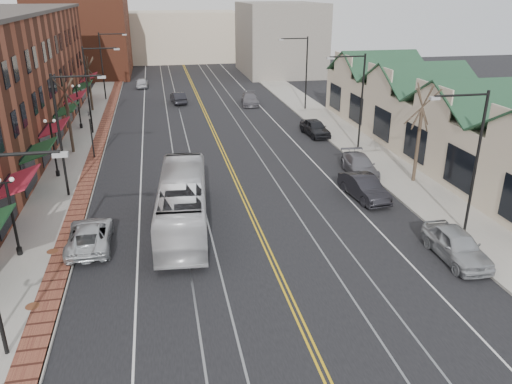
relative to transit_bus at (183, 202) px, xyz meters
name	(u,v)px	position (x,y,z in m)	size (l,w,h in m)	color
ground	(299,320)	(4.19, -9.93, -1.55)	(160.00, 160.00, 0.00)	black
sidewalk_left	(70,176)	(-7.81, 10.07, -1.48)	(4.00, 120.00, 0.15)	gray
sidewalk_right	(373,156)	(16.19, 10.07, -1.48)	(4.00, 120.00, 0.15)	gray
building_right	(442,127)	(22.19, 10.07, 0.75)	(8.00, 36.00, 4.60)	beige
backdrop_left	(83,30)	(-11.81, 60.07, 5.45)	(14.00, 18.00, 14.00)	brown
backdrop_mid	(180,36)	(4.19, 75.07, 2.95)	(22.00, 14.00, 9.00)	beige
backdrop_right	(280,39)	(19.19, 55.07, 3.95)	(12.00, 16.00, 11.00)	slate
streetlight_l_1	(65,123)	(-6.86, 6.07, 3.47)	(3.33, 0.25, 8.00)	black
streetlight_l_2	(92,81)	(-6.86, 22.07, 3.47)	(3.33, 0.25, 8.00)	black
streetlight_l_3	(105,59)	(-6.86, 38.07, 3.47)	(3.33, 0.25, 8.00)	black
streetlight_r_0	(471,149)	(15.24, -3.93, 3.47)	(3.33, 0.25, 8.00)	black
streetlight_r_1	(357,93)	(15.24, 12.07, 3.47)	(3.33, 0.25, 8.00)	black
streetlight_r_2	(303,66)	(15.24, 28.07, 3.47)	(3.33, 0.25, 8.00)	black
lamppost_l_1	(13,219)	(-8.61, -1.93, 0.65)	(0.84, 0.28, 4.27)	black
lamppost_l_2	(54,149)	(-8.61, 10.07, 0.65)	(0.84, 0.28, 4.27)	black
lamppost_l_3	(79,108)	(-8.61, 24.07, 0.65)	(0.84, 0.28, 4.27)	black
tree_left_near	(68,113)	(-8.31, 16.07, 1.96)	(1.78, 1.37, 6.48)	#382B21
tree_left_far	(89,82)	(-8.31, 32.07, 1.72)	(1.66, 1.28, 6.02)	#382B21
tree_right_mid	(419,132)	(16.69, 4.07, 2.20)	(1.90, 1.46, 6.93)	#382B21
manhole_mid	(32,306)	(-7.01, -6.93, -1.39)	(0.60, 0.60, 0.02)	#592D19
manhole_far	(53,251)	(-7.01, -1.93, -1.39)	(0.60, 0.60, 0.02)	#592D19
traffic_signal	(91,131)	(-6.41, 14.07, 0.80)	(0.18, 0.15, 3.80)	black
transit_bus	(183,202)	(0.00, 0.00, 0.00)	(2.61, 11.14, 3.10)	silver
parked_suv	(90,235)	(-5.11, -1.49, -0.87)	(2.26, 4.89, 1.36)	silver
parked_car_a	(456,245)	(13.47, -6.54, -0.75)	(1.89, 4.71, 1.60)	#9DA0A4
parked_car_b	(364,187)	(12.00, 2.00, -0.79)	(1.62, 4.65, 1.53)	black
parked_car_c	(360,165)	(13.49, 6.39, -0.84)	(2.00, 4.92, 1.43)	slate
parked_car_d	(315,128)	(13.49, 17.37, -0.79)	(1.79, 4.46, 1.52)	black
distant_car_left	(178,98)	(1.53, 34.52, -0.87)	(1.45, 4.15, 1.37)	black
distant_car_right	(250,99)	(9.93, 32.05, -0.86)	(1.94, 4.76, 1.38)	slate
distant_car_far	(142,82)	(-2.96, 46.18, -0.84)	(1.67, 4.15, 1.42)	#B8BAC0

